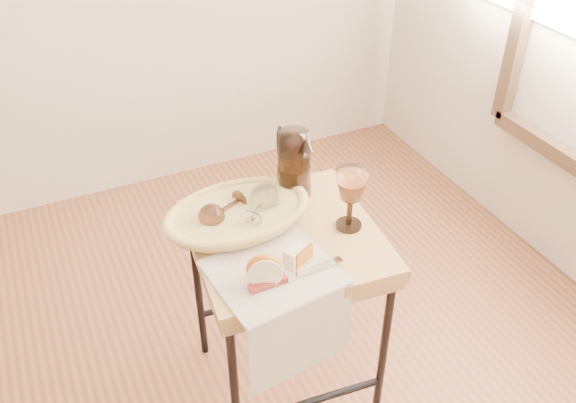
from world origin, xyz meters
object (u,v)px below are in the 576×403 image
tea_towel (273,272)px  table_knife (293,274)px  goblet_lying_a (224,209)px  bread_basket (238,216)px  goblet_lying_b (259,207)px  wine_goblet (350,199)px  side_table (285,315)px  apple_half (265,268)px  pitcher (294,163)px

tea_towel → table_knife: bearing=-57.1°
tea_towel → goblet_lying_a: 0.25m
bread_basket → goblet_lying_b: size_ratio=2.69×
goblet_lying_b → wine_goblet: wine_goblet is taller
side_table → bread_basket: bread_basket is taller
side_table → apple_half: apple_half is taller
bread_basket → table_knife: (0.04, -0.27, -0.01)m
side_table → goblet_lying_a: size_ratio=5.36×
pitcher → table_knife: (-0.16, -0.34, -0.09)m
goblet_lying_b → side_table: bearing=-107.1°
tea_towel → table_knife: 0.06m
pitcher → apple_half: bearing=-107.9°
tea_towel → pitcher: 0.37m
tea_towel → apple_half: (-0.03, -0.03, 0.05)m
tea_towel → goblet_lying_a: size_ratio=2.51×
goblet_lying_a → table_knife: goblet_lying_a is taller
goblet_lying_b → pitcher: pitcher is taller
side_table → tea_towel: tea_towel is taller
tea_towel → bread_basket: size_ratio=0.80×
side_table → table_knife: table_knife is taller
table_knife → wine_goblet: bearing=26.9°
goblet_lying_a → pitcher: (0.24, 0.05, 0.05)m
bread_basket → apple_half: 0.25m
tea_towel → goblet_lying_b: (0.05, 0.20, 0.05)m
goblet_lying_a → wine_goblet: size_ratio=0.65×
goblet_lying_a → pitcher: pitcher is taller
bread_basket → table_knife: 0.27m
goblet_lying_a → goblet_lying_b: goblet_lying_b is taller
apple_half → bread_basket: bearing=104.4°
goblet_lying_a → goblet_lying_b: size_ratio=0.86×
wine_goblet → side_table: bearing=164.9°
goblet_lying_a → table_knife: 0.30m
bread_basket → wine_goblet: size_ratio=2.03×
goblet_lying_a → pitcher: 0.25m
pitcher → goblet_lying_a: bearing=-149.3°
tea_towel → bread_basket: bearing=84.8°
side_table → wine_goblet: size_ratio=3.47×
goblet_lying_b → pitcher: 0.18m
apple_half → wine_goblet: bearing=40.5°
goblet_lying_b → table_knife: bearing=-142.1°
bread_basket → apple_half: bearing=-99.8°
pitcher → wine_goblet: size_ratio=1.33×
wine_goblet → table_knife: bearing=-151.2°
apple_half → goblet_lying_a: bearing=111.9°
side_table → table_knife: 0.38m
pitcher → apple_half: size_ratio=2.65×
apple_half → table_knife: apple_half is taller
pitcher → table_knife: size_ratio=0.96×
wine_goblet → bread_basket: bearing=152.7°
goblet_lying_a → apple_half: apple_half is taller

